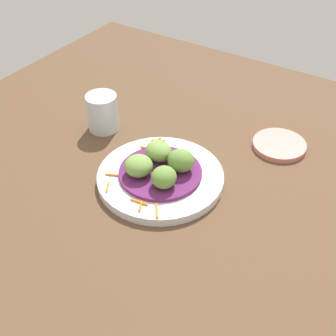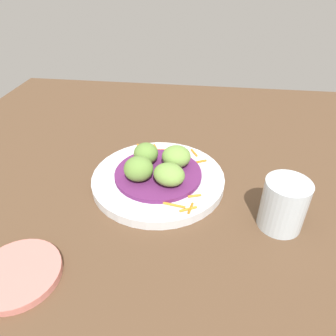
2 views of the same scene
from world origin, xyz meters
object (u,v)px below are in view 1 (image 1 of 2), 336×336
water_glass (103,112)px  main_plate (160,177)px  side_plate_small (279,145)px  guac_scoop_back (164,177)px  guac_scoop_left (182,160)px  guac_scoop_center (157,150)px  guac_scoop_right (139,166)px

water_glass → main_plate: bearing=68.4°
side_plate_small → guac_scoop_back: bearing=-25.7°
main_plate → water_glass: (-8.12, -20.48, 3.27)cm
guac_scoop_left → side_plate_small: bearing=148.5°
guac_scoop_left → water_glass: size_ratio=0.62×
guac_scoop_center → side_plate_small: guac_scoop_center is taller
side_plate_small → water_glass: size_ratio=1.36×
water_glass → guac_scoop_center: bearing=73.9°
main_plate → guac_scoop_center: bearing=-137.2°
main_plate → guac_scoop_back: (3.00, 2.77, 3.53)cm
guac_scoop_center → water_glass: water_glass is taller
side_plate_small → water_glass: 38.57cm
guac_scoop_center → guac_scoop_right: 5.77cm
guac_scoop_left → guac_scoop_right: guac_scoop_left is taller
guac_scoop_left → guac_scoop_back: guac_scoop_left is taller
main_plate → water_glass: 22.27cm
main_plate → side_plate_small: 27.16cm
guac_scoop_right → guac_scoop_back: 5.77cm
guac_scoop_left → guac_scoop_center: (-0.22, -5.77, -0.34)cm
guac_scoop_right → guac_scoop_back: size_ratio=1.09×
guac_scoop_right → water_glass: water_glass is taller
main_plate → guac_scoop_left: 5.57cm
guac_scoop_right → side_plate_small: size_ratio=0.48×
water_glass → guac_scoop_left: bearing=77.2°
guac_scoop_back → main_plate: bearing=-137.2°
guac_scoop_right → guac_scoop_left: bearing=132.8°
guac_scoop_right → guac_scoop_back: (0.22, 5.77, 0.05)cm
guac_scoop_back → water_glass: bearing=-115.6°
guac_scoop_center → water_glass: size_ratio=0.67×
guac_scoop_center → side_plate_small: 26.77cm
guac_scoop_center → water_glass: bearing=-106.1°
guac_scoop_right → side_plate_small: guac_scoop_right is taller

